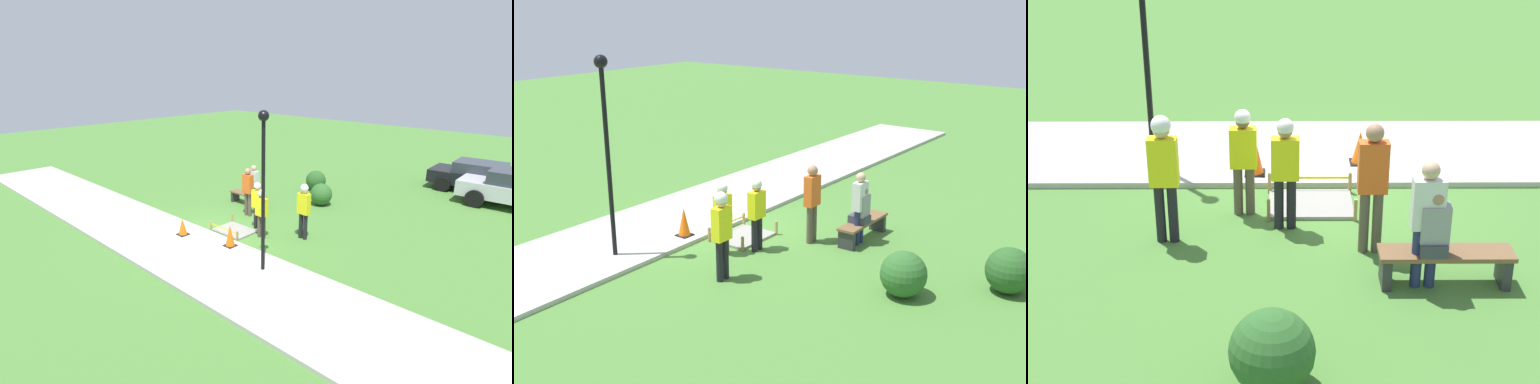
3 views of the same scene
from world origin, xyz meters
TOP-DOWN VIEW (x-y plane):
  - ground_plane at (0.00, 0.00)m, footprint 60.00×60.00m
  - sidewalk at (0.00, -1.51)m, footprint 28.00×3.02m
  - wet_concrete_patch at (0.27, 0.68)m, footprint 1.35×1.06m
  - traffic_cone_near_patch at (-0.62, -0.85)m, footprint 0.34×0.34m
  - traffic_cone_far_patch at (1.17, -0.39)m, footprint 0.34×0.34m
  - park_bench at (-1.35, 3.01)m, footprint 1.71×0.44m
  - person_seated_on_bench at (-1.16, 3.06)m, footprint 0.36×0.44m
  - worker_supervisor at (0.68, 1.40)m, footprint 0.40×0.24m
  - worker_assistant at (1.29, 0.93)m, footprint 0.40×0.24m
  - worker_trainee at (2.35, 1.81)m, footprint 0.40×0.27m
  - bystander_in_orange_shirt at (-0.49, 2.12)m, footprint 0.40×0.25m
  - bystander_in_gray_shirt at (-1.06, 3.06)m, footprint 0.40×0.23m
  - lamppost_near at (2.93, -0.81)m, footprint 0.28×0.28m
  - parked_car_black at (5.02, 11.47)m, footprint 4.11×2.19m
  - shrub_rounded_near at (-0.53, 6.66)m, footprint 0.92×0.92m
  - shrub_rounded_mid at (0.84, 5.08)m, footprint 0.91×0.91m

SIDE VIEW (x-z plane):
  - ground_plane at x=0.00m, z-range 0.00..0.00m
  - wet_concrete_patch at x=0.27m, z-range -0.14..0.21m
  - sidewalk at x=0.00m, z-range 0.00..0.10m
  - park_bench at x=-1.35m, z-range 0.10..0.58m
  - traffic_cone_near_patch at x=-0.62m, z-range 0.10..0.67m
  - traffic_cone_far_patch at x=1.17m, z-range 0.10..0.79m
  - shrub_rounded_mid at x=0.84m, z-range 0.00..0.91m
  - shrub_rounded_near at x=-0.53m, z-range 0.00..0.92m
  - parked_car_black at x=5.02m, z-range 0.04..1.43m
  - person_seated_on_bench at x=-1.16m, z-range 0.39..1.28m
  - bystander_in_gray_shirt at x=-1.06m, z-range 0.12..1.84m
  - worker_assistant at x=1.29m, z-range 0.15..1.81m
  - worker_supervisor at x=0.68m, z-range 0.15..1.84m
  - bystander_in_orange_shirt at x=-0.49m, z-range 0.14..2.01m
  - worker_trainee at x=2.35m, z-range 0.20..2.08m
  - lamppost_near at x=2.93m, z-range 0.73..5.06m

